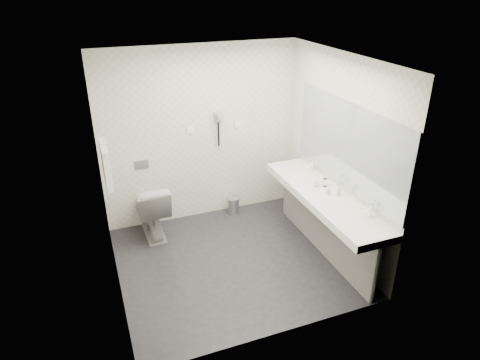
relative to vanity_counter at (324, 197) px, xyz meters
name	(u,v)px	position (x,y,z in m)	size (l,w,h in m)	color
floor	(233,261)	(-1.12, 0.20, -0.80)	(2.80, 2.80, 0.00)	#232328
ceiling	(232,60)	(-1.12, 0.20, 1.70)	(2.80, 2.80, 0.00)	white
wall_back	(201,136)	(-1.12, 1.50, 0.45)	(2.80, 2.80, 0.00)	silver
wall_front	(283,229)	(-1.12, -1.10, 0.45)	(2.80, 2.80, 0.00)	silver
wall_left	(106,192)	(-2.52, 0.20, 0.45)	(2.60, 2.60, 0.00)	silver
wall_right	(338,155)	(0.27, 0.20, 0.45)	(2.60, 2.60, 0.00)	silver
vanity_counter	(324,197)	(0.00, 0.00, 0.00)	(0.55, 2.20, 0.10)	white
vanity_panel	(323,226)	(0.02, 0.00, -0.42)	(0.03, 2.15, 0.75)	gray
vanity_post_near	(375,274)	(0.05, -1.04, -0.42)	(0.06, 0.06, 0.75)	silver
vanity_post_far	(288,191)	(0.05, 1.04, -0.42)	(0.06, 0.06, 0.75)	silver
mirror	(347,146)	(0.26, 0.00, 0.65)	(0.02, 2.20, 1.05)	#B2BCC6
basin_near	(355,221)	(0.00, -0.65, 0.04)	(0.40, 0.31, 0.05)	white
basin_far	(299,174)	(0.00, 0.65, 0.04)	(0.40, 0.31, 0.05)	white
faucet_near	(371,210)	(0.19, -0.65, 0.12)	(0.04, 0.04, 0.15)	silver
faucet_far	(312,166)	(0.19, 0.65, 0.12)	(0.04, 0.04, 0.15)	silver
soap_bottle_a	(328,191)	(0.04, -0.03, 0.10)	(0.04, 0.04, 0.09)	silver
soap_bottle_b	(316,183)	(0.01, 0.22, 0.09)	(0.07, 0.07, 0.09)	silver
soap_bottle_c	(339,191)	(0.14, -0.09, 0.11)	(0.05, 0.05, 0.13)	silver
glass_left	(325,182)	(0.12, 0.18, 0.10)	(0.06, 0.06, 0.11)	silver
toilet	(151,209)	(-1.95, 1.20, -0.41)	(0.44, 0.78, 0.79)	white
flush_plate	(142,164)	(-1.98, 1.49, 0.15)	(0.18, 0.02, 0.12)	#B2B5BA
pedal_bin	(233,206)	(-0.71, 1.34, -0.68)	(0.17, 0.17, 0.24)	#B2B5BA
bin_lid	(233,198)	(-0.71, 1.34, -0.55)	(0.17, 0.17, 0.01)	#B2B5BA
towel_rail	(102,146)	(-2.47, 0.75, 0.75)	(0.02, 0.02, 0.62)	silver
towel_near	(107,169)	(-2.46, 0.61, 0.53)	(0.07, 0.24, 0.48)	white
towel_far	(105,160)	(-2.46, 0.89, 0.53)	(0.07, 0.24, 0.48)	white
dryer_cradle	(218,117)	(-0.88, 1.47, 0.70)	(0.10, 0.04, 0.14)	#98999D
dryer_barrel	(219,116)	(-0.88, 1.40, 0.73)	(0.08, 0.08, 0.14)	#98999D
dryer_cord	(219,134)	(-0.88, 1.46, 0.45)	(0.02, 0.02, 0.35)	black
switch_plate_a	(190,130)	(-1.27, 1.49, 0.55)	(0.09, 0.02, 0.09)	white
switch_plate_b	(238,124)	(-0.57, 1.49, 0.55)	(0.09, 0.02, 0.09)	white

